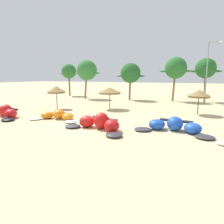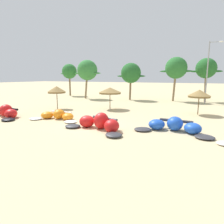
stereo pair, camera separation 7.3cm
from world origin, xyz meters
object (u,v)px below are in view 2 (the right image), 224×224
Objects in this scene: beach_umbrella_near_van at (57,90)px; lamppost_west at (209,70)px; beach_umbrella_middle at (110,91)px; palm_leftmost at (69,72)px; palm_center_right at (206,69)px; kite_far_left at (3,112)px; beach_umbrella_near_palms at (199,94)px; kite_left at (57,116)px; kite_left_of_center at (99,123)px; palm_left_of_gap at (131,73)px; palm_left at (87,70)px; kite_center at (174,126)px; palm_center_left at (176,68)px.

lamppost_west is (18.55, 14.17, 2.82)m from beach_umbrella_near_van.
beach_umbrella_middle is 16.67m from lamppost_west.
palm_leftmost is 0.96× the size of palm_center_right.
lamppost_west is at bearing -4.58° from palm_leftmost.
palm_leftmost reaches higher than beach_umbrella_middle.
beach_umbrella_near_palms is at bearing 28.51° from kite_far_left.
palm_leftmost is at bearing 123.93° from kite_left.
kite_left_of_center is 0.86× the size of palm_left_of_gap.
palm_left_of_gap reaches higher than beach_umbrella_near_palms.
beach_umbrella_near_palms is 0.38× the size of palm_left.
palm_center_right reaches higher than kite_far_left.
kite_center is 2.08× the size of beach_umbrella_middle.
palm_leftmost reaches higher than kite_far_left.
beach_umbrella_near_van reaches higher than beach_umbrella_near_palms.
palm_center_right reaches higher than kite_center.
palm_center_left is at bearing 10.31° from palm_left.
palm_center_left is (13.38, 15.96, 3.21)m from beach_umbrella_near_van.
beach_umbrella_near_van reaches higher than kite_left_of_center.
kite_left is at bearing -125.61° from lamppost_west.
palm_center_left is (16.53, 3.01, 0.24)m from palm_left.
kite_center is at bearing 1.77° from kite_left.
kite_left is 0.90× the size of kite_center.
lamppost_west is (11.88, 11.32, 2.93)m from beach_umbrella_middle.
beach_umbrella_middle is (8.34, 9.77, 2.00)m from kite_far_left.
palm_left_of_gap is (7.10, 21.49, 4.48)m from kite_far_left.
palm_center_left is at bearing 109.27° from beach_umbrella_near_palms.
beach_umbrella_middle is at bearing -128.52° from palm_center_right.
kite_far_left is 20.56m from palm_left.
palm_leftmost reaches higher than beach_umbrella_near_van.
kite_center is at bearing -97.01° from lamppost_west.
palm_left is at bearing -169.27° from palm_left_of_gap.
beach_umbrella_near_van is 0.43× the size of palm_leftmost.
palm_center_right is (12.77, 2.76, 0.75)m from palm_left_of_gap.
palm_left_of_gap is (-4.95, 21.64, 4.46)m from kite_left_of_center.
kite_far_left is 2.15× the size of beach_umbrella_near_palms.
lamppost_west is (13.12, -0.41, 0.45)m from palm_left_of_gap.
kite_left is 20.50m from palm_left_of_gap.
palm_left is (-7.69, 18.33, 5.22)m from kite_left.
kite_left_of_center is 0.94× the size of kite_center.
beach_umbrella_near_van is at bearing -142.62° from lamppost_west.
kite_left_of_center is 31.62m from palm_leftmost.
beach_umbrella_near_palms is 14.12m from palm_center_right.
kite_left is at bearing -121.01° from palm_center_right.
palm_center_right is (13.65, 22.71, 5.36)m from kite_left.
beach_umbrella_near_palms is 0.42× the size of palm_left_of_gap.
kite_left_of_center is 1.92× the size of beach_umbrella_near_van.
lamppost_west is (5.17, -1.79, -0.39)m from palm_center_left.
beach_umbrella_near_palms is 0.30× the size of lamppost_west.
kite_center is 17.09m from beach_umbrella_near_van.
palm_left_of_gap reaches higher than beach_umbrella_near_van.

